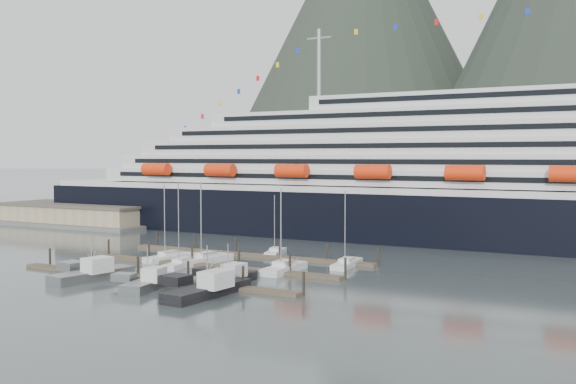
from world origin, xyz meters
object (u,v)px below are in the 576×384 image
trawler_a (91,273)px  trawler_d (227,278)px  warehouse (79,216)px  trawler_b (147,283)px  sailboat_b (182,264)px  sailboat_f (276,253)px  sailboat_h (284,269)px  cruise_ship (498,184)px  trawler_c (206,289)px  sailboat_c (206,260)px  sailboat_a (169,258)px  sailboat_g (347,264)px

trawler_a → trawler_d: 19.92m
warehouse → trawler_b: (70.89, -57.02, -1.43)m
sailboat_b → sailboat_f: sailboat_b is taller
warehouse → sailboat_f: 73.88m
sailboat_h → trawler_a: sailboat_h is taller
sailboat_h → trawler_a: size_ratio=1.02×
cruise_ship → trawler_b: cruise_ship is taller
sailboat_b → trawler_c: size_ratio=0.98×
sailboat_c → sailboat_f: bearing=-15.3°
cruise_ship → sailboat_c: (-37.12, -48.34, -11.60)m
sailboat_a → sailboat_h: bearing=-79.7°
cruise_ship → trawler_c: 74.04m
sailboat_c → sailboat_h: size_ratio=1.05×
cruise_ship → sailboat_h: size_ratio=15.80×
sailboat_f → trawler_c: (9.91, -34.98, 0.51)m
sailboat_c → trawler_c: 26.59m
warehouse → sailboat_h: size_ratio=3.46×
sailboat_b → sailboat_h: size_ratio=1.03×
cruise_ship → trawler_c: bearing=-107.2°
sailboat_b → sailboat_h: (16.58, 3.51, 0.03)m
trawler_c → trawler_b: bearing=94.2°
warehouse → sailboat_h: sailboat_h is taller
sailboat_a → sailboat_f: (12.28, 14.51, -0.04)m
sailboat_b → sailboat_f: size_ratio=1.24×
trawler_b → warehouse: bearing=40.6°
sailboat_g → trawler_c: bearing=161.7°
sailboat_h → trawler_d: (-2.28, -11.98, 0.38)m
trawler_a → trawler_b: (11.44, -1.44, -0.08)m
sailboat_b → sailboat_f: bearing=-27.6°
sailboat_a → sailboat_f: 19.00m
warehouse → sailboat_h: bearing=-24.7°
sailboat_g → trawler_a: (-27.45, -27.56, 0.49)m
sailboat_h → trawler_c: (-0.15, -19.89, 0.46)m
warehouse → trawler_a: bearing=-43.1°
trawler_c → sailboat_g: bearing=-8.6°
trawler_d → sailboat_h: bearing=-9.8°
warehouse → sailboat_a: size_ratio=3.42×
sailboat_g → trawler_c: 29.70m
warehouse → sailboat_b: sailboat_b is taller
sailboat_c → sailboat_f: 14.52m
sailboat_b → sailboat_g: sailboat_b is taller
sailboat_a → sailboat_g: bearing=-61.7°
warehouse → sailboat_c: sailboat_c is taller
sailboat_g → sailboat_a: bearing=100.8°
trawler_d → warehouse: bearing=58.9°
sailboat_f → trawler_b: bearing=165.7°
sailboat_c → trawler_b: (5.99, -21.62, 0.37)m
sailboat_c → sailboat_g: size_ratio=1.12×
cruise_ship → trawler_d: bearing=-110.9°
warehouse → sailboat_a: (58.23, -36.51, -1.82)m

